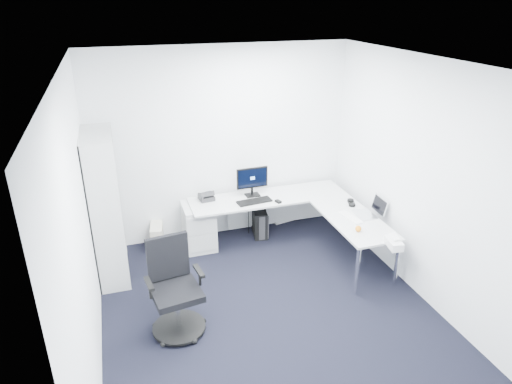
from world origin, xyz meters
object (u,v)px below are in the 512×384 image
object	(u,v)px
monitor	(252,182)
laptop	(366,207)
bookshelf	(106,207)
task_chair	(176,290)
l_desk	(276,227)

from	to	relation	value
monitor	laptop	world-z (taller)	monitor
bookshelf	task_chair	size ratio (longest dim) A/B	1.78
monitor	bookshelf	bearing A→B (deg)	-171.53
monitor	laptop	bearing A→B (deg)	-42.96
laptop	task_chair	bearing A→B (deg)	-162.20
l_desk	task_chair	world-z (taller)	task_chair
l_desk	bookshelf	xyz separation A→B (m)	(-2.17, 0.05, 0.59)
l_desk	laptop	xyz separation A→B (m)	(0.99, -0.63, 0.44)
task_chair	monitor	xyz separation A→B (m)	(1.35, 1.73, 0.35)
l_desk	task_chair	bearing A→B (deg)	-139.90
bookshelf	laptop	xyz separation A→B (m)	(3.16, -0.68, -0.15)
task_chair	monitor	size ratio (longest dim) A/B	2.30
task_chair	bookshelf	bearing A→B (deg)	106.12
laptop	monitor	bearing A→B (deg)	141.74
bookshelf	monitor	bearing A→B (deg)	10.50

